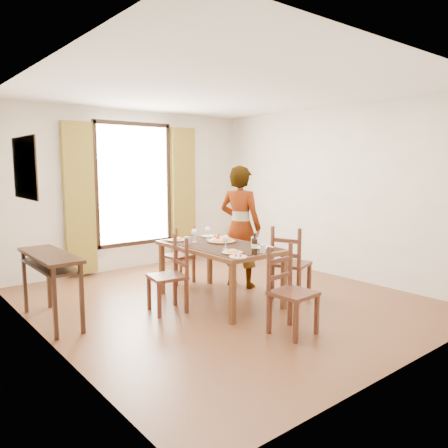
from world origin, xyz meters
TOP-DOWN VIEW (x-y plane):
  - ground at (0.00, 0.00)m, footprint 5.00×5.00m
  - room_shell at (-0.00, 0.13)m, footprint 4.60×5.10m
  - console_table at (-2.03, 0.60)m, footprint 0.38×1.20m
  - dining_table at (-0.06, 0.02)m, footprint 0.95×1.64m
  - chair_west at (-0.78, 0.09)m, footprint 0.47×0.47m
  - chair_north at (0.04, 1.12)m, footprint 0.41×0.41m
  - chair_south at (-0.17, -1.33)m, footprint 0.44×0.44m
  - chair_east at (0.74, -0.49)m, footprint 0.56×0.56m
  - man at (0.62, 0.39)m, footprint 0.93×0.85m
  - plate_sw at (-0.31, -0.53)m, footprint 0.27×0.27m
  - plate_se at (0.19, -0.54)m, footprint 0.27×0.27m
  - plate_nw at (-0.34, 0.59)m, footprint 0.27×0.27m
  - plate_ne at (0.20, 0.56)m, footprint 0.27×0.27m
  - pasta_platter at (0.06, 0.13)m, footprint 0.40×0.40m
  - caprese_plate at (-0.40, -0.74)m, footprint 0.20×0.20m
  - wine_glass_a at (-0.21, -0.30)m, footprint 0.08×0.08m
  - wine_glass_b at (0.05, 0.41)m, footprint 0.08×0.08m
  - wine_glass_c at (-0.21, 0.37)m, footprint 0.08×0.08m
  - tumbler_a at (0.29, -0.26)m, footprint 0.07×0.07m
  - tumbler_b at (-0.38, 0.31)m, footprint 0.07×0.07m
  - tumbler_c at (-0.01, -0.73)m, footprint 0.07×0.07m
  - wine_bottle at (-0.14, -0.73)m, footprint 0.07×0.07m

SIDE VIEW (x-z plane):
  - ground at x=0.00m, z-range 0.00..0.00m
  - chair_north at x=0.04m, z-range -0.03..0.84m
  - chair_west at x=-0.78m, z-range -0.03..0.89m
  - chair_south at x=-0.17m, z-range -0.03..0.90m
  - chair_east at x=0.74m, z-range -0.03..0.95m
  - console_table at x=-2.03m, z-range 0.28..1.08m
  - dining_table at x=-0.06m, z-range 0.31..1.07m
  - caprese_plate at x=-0.40m, z-range 0.76..0.80m
  - plate_sw at x=-0.31m, z-range 0.76..0.81m
  - plate_se at x=0.19m, z-range 0.76..0.81m
  - plate_nw at x=-0.34m, z-range 0.76..0.81m
  - plate_ne at x=0.20m, z-range 0.76..0.81m
  - pasta_platter at x=0.06m, z-range 0.76..0.86m
  - tumbler_a at x=0.29m, z-range 0.76..0.86m
  - tumbler_b at x=-0.38m, z-range 0.76..0.86m
  - tumbler_c at x=-0.01m, z-range 0.76..0.86m
  - wine_glass_a at x=-0.21m, z-range 0.76..0.94m
  - wine_glass_b at x=0.05m, z-range 0.76..0.94m
  - wine_glass_c at x=-0.21m, z-range 0.76..0.94m
  - wine_bottle at x=-0.14m, z-range 0.76..1.00m
  - man at x=0.62m, z-range 0.00..1.78m
  - room_shell at x=0.00m, z-range 0.17..2.91m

